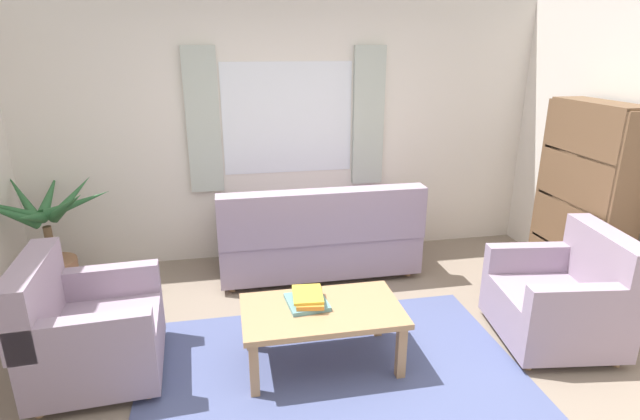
{
  "coord_description": "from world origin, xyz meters",
  "views": [
    {
      "loc": [
        -0.63,
        -2.76,
        2.16
      ],
      "look_at": [
        0.04,
        0.7,
        0.97
      ],
      "focal_mm": 27.74,
      "sensor_mm": 36.0,
      "label": 1
    }
  ],
  "objects_px": {
    "couch": "(318,238)",
    "armchair_right": "(563,298)",
    "bookshelf": "(579,213)",
    "potted_plant": "(50,240)",
    "armchair_left": "(86,330)",
    "book_stack_on_table": "(308,299)",
    "coffee_table": "(322,315)"
  },
  "relations": [
    {
      "from": "couch",
      "to": "armchair_right",
      "type": "distance_m",
      "value": 2.18
    },
    {
      "from": "book_stack_on_table",
      "to": "bookshelf",
      "type": "relative_size",
      "value": 0.19
    },
    {
      "from": "armchair_right",
      "to": "book_stack_on_table",
      "type": "height_order",
      "value": "armchair_right"
    },
    {
      "from": "coffee_table",
      "to": "book_stack_on_table",
      "type": "bearing_deg",
      "value": 139.05
    },
    {
      "from": "armchair_left",
      "to": "armchair_right",
      "type": "relative_size",
      "value": 0.94
    },
    {
      "from": "coffee_table",
      "to": "potted_plant",
      "type": "relative_size",
      "value": 0.97
    },
    {
      "from": "book_stack_on_table",
      "to": "potted_plant",
      "type": "distance_m",
      "value": 2.56
    },
    {
      "from": "armchair_left",
      "to": "book_stack_on_table",
      "type": "height_order",
      "value": "armchair_left"
    },
    {
      "from": "couch",
      "to": "potted_plant",
      "type": "bearing_deg",
      "value": -2.27
    },
    {
      "from": "bookshelf",
      "to": "couch",
      "type": "bearing_deg",
      "value": 68.69
    },
    {
      "from": "armchair_left",
      "to": "book_stack_on_table",
      "type": "relative_size",
      "value": 2.74
    },
    {
      "from": "armchair_right",
      "to": "book_stack_on_table",
      "type": "distance_m",
      "value": 1.92
    },
    {
      "from": "armchair_right",
      "to": "book_stack_on_table",
      "type": "xyz_separation_m",
      "value": [
        -1.92,
        0.13,
        0.12
      ]
    },
    {
      "from": "potted_plant",
      "to": "couch",
      "type": "bearing_deg",
      "value": -2.27
    },
    {
      "from": "couch",
      "to": "potted_plant",
      "type": "height_order",
      "value": "potted_plant"
    },
    {
      "from": "armchair_right",
      "to": "bookshelf",
      "type": "distance_m",
      "value": 0.97
    },
    {
      "from": "armchair_left",
      "to": "coffee_table",
      "type": "bearing_deg",
      "value": -99.31
    },
    {
      "from": "couch",
      "to": "book_stack_on_table",
      "type": "xyz_separation_m",
      "value": [
        -0.34,
        -1.37,
        0.11
      ]
    },
    {
      "from": "armchair_left",
      "to": "armchair_right",
      "type": "xyz_separation_m",
      "value": [
        3.4,
        -0.21,
        0.0
      ]
    },
    {
      "from": "armchair_left",
      "to": "potted_plant",
      "type": "relative_size",
      "value": 0.78
    },
    {
      "from": "couch",
      "to": "coffee_table",
      "type": "distance_m",
      "value": 1.47
    },
    {
      "from": "book_stack_on_table",
      "to": "potted_plant",
      "type": "xyz_separation_m",
      "value": [
        -2.09,
        1.47,
        0.02
      ]
    },
    {
      "from": "coffee_table",
      "to": "book_stack_on_table",
      "type": "height_order",
      "value": "book_stack_on_table"
    },
    {
      "from": "armchair_right",
      "to": "potted_plant",
      "type": "xyz_separation_m",
      "value": [
        -4.01,
        1.6,
        0.14
      ]
    },
    {
      "from": "book_stack_on_table",
      "to": "couch",
      "type": "bearing_deg",
      "value": 76.3
    },
    {
      "from": "couch",
      "to": "bookshelf",
      "type": "height_order",
      "value": "bookshelf"
    },
    {
      "from": "couch",
      "to": "potted_plant",
      "type": "xyz_separation_m",
      "value": [
        -2.43,
        0.1,
        0.12
      ]
    },
    {
      "from": "armchair_left",
      "to": "armchair_right",
      "type": "height_order",
      "value": "same"
    },
    {
      "from": "couch",
      "to": "armchair_right",
      "type": "bearing_deg",
      "value": 136.41
    },
    {
      "from": "bookshelf",
      "to": "book_stack_on_table",
      "type": "bearing_deg",
      "value": 102.21
    },
    {
      "from": "armchair_left",
      "to": "bookshelf",
      "type": "distance_m",
      "value": 4.01
    },
    {
      "from": "couch",
      "to": "bookshelf",
      "type": "bearing_deg",
      "value": 158.69
    }
  ]
}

